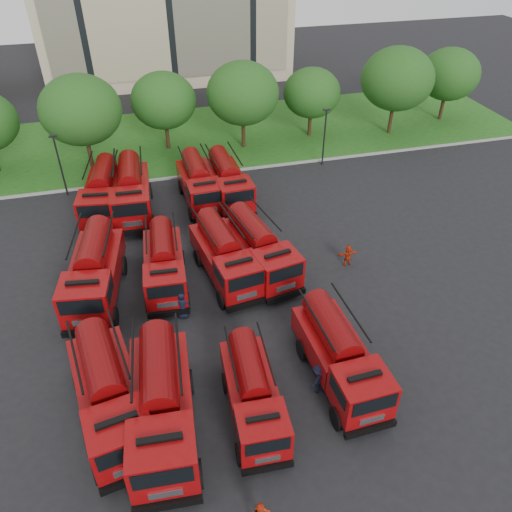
{
  "coord_description": "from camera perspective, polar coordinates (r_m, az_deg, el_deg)",
  "views": [
    {
      "loc": [
        -4.26,
        -21.04,
        20.1
      ],
      "look_at": [
        2.05,
        2.87,
        1.8
      ],
      "focal_mm": 35.0,
      "sensor_mm": 36.0,
      "label": 1
    }
  ],
  "objects": [
    {
      "name": "ground",
      "position": [
        29.41,
        -2.45,
        -6.66
      ],
      "size": [
        140.0,
        140.0,
        0.0
      ],
      "primitive_type": "plane",
      "color": "black",
      "rests_on": "ground"
    },
    {
      "name": "lawn",
      "position": [
        51.31,
        -9.07,
        13.06
      ],
      "size": [
        70.0,
        16.0,
        0.12
      ],
      "primitive_type": "cube",
      "color": "#154E14",
      "rests_on": "ground"
    },
    {
      "name": "curb",
      "position": [
        44.0,
        -7.69,
        9.08
      ],
      "size": [
        70.0,
        0.3,
        0.14
      ],
      "primitive_type": "cube",
      "color": "gray",
      "rests_on": "ground"
    },
    {
      "name": "tree_2",
      "position": [
        45.18,
        -19.41,
        15.47
      ],
      "size": [
        6.72,
        6.72,
        8.22
      ],
      "color": "#382314",
      "rests_on": "ground"
    },
    {
      "name": "tree_3",
      "position": [
        47.72,
        -10.53,
        17.07
      ],
      "size": [
        5.88,
        5.88,
        7.19
      ],
      "color": "#382314",
      "rests_on": "ground"
    },
    {
      "name": "tree_4",
      "position": [
        47.14,
        -1.52,
        18.09
      ],
      "size": [
        6.55,
        6.55,
        8.01
      ],
      "color": "#382314",
      "rests_on": "ground"
    },
    {
      "name": "tree_5",
      "position": [
        50.3,
        6.39,
        18.04
      ],
      "size": [
        5.46,
        5.46,
        6.68
      ],
      "color": "#382314",
      "rests_on": "ground"
    },
    {
      "name": "tree_6",
      "position": [
        52.0,
        15.86,
        18.9
      ],
      "size": [
        6.89,
        6.89,
        8.42
      ],
      "color": "#382314",
      "rests_on": "ground"
    },
    {
      "name": "tree_7",
      "position": [
        57.47,
        21.23,
        18.8
      ],
      "size": [
        6.05,
        6.05,
        7.39
      ],
      "color": "#382314",
      "rests_on": "ground"
    },
    {
      "name": "lamp_post_0",
      "position": [
        42.32,
        -21.54,
        9.92
      ],
      "size": [
        0.6,
        0.25,
        5.11
      ],
      "color": "black",
      "rests_on": "ground"
    },
    {
      "name": "lamp_post_1",
      "position": [
        44.97,
        7.85,
        13.67
      ],
      "size": [
        0.6,
        0.25,
        5.11
      ],
      "color": "black",
      "rests_on": "ground"
    },
    {
      "name": "fire_truck_0",
      "position": [
        24.24,
        -16.46,
        -14.84
      ],
      "size": [
        3.88,
        7.95,
        3.47
      ],
      "rotation": [
        0.0,
        0.0,
        0.17
      ],
      "color": "black",
      "rests_on": "ground"
    },
    {
      "name": "fire_truck_1",
      "position": [
        23.26,
        -10.77,
        -16.28
      ],
      "size": [
        3.38,
        8.1,
        3.6
      ],
      "rotation": [
        0.0,
        0.0,
        -0.08
      ],
      "color": "black",
      "rests_on": "ground"
    },
    {
      "name": "fire_truck_2",
      "position": [
        23.68,
        -0.35,
        -15.39
      ],
      "size": [
        2.64,
        6.52,
        2.91
      ],
      "rotation": [
        0.0,
        0.0,
        -0.06
      ],
      "color": "black",
      "rests_on": "ground"
    },
    {
      "name": "fire_truck_3",
      "position": [
        25.24,
        9.49,
        -11.13
      ],
      "size": [
        2.87,
        7.31,
        3.29
      ],
      "rotation": [
        0.0,
        0.0,
        0.04
      ],
      "color": "black",
      "rests_on": "ground"
    },
    {
      "name": "fire_truck_4",
      "position": [
        31.04,
        -18.01,
        -1.7
      ],
      "size": [
        3.84,
        8.19,
        3.59
      ],
      "rotation": [
        0.0,
        0.0,
        -0.15
      ],
      "color": "black",
      "rests_on": "ground"
    },
    {
      "name": "fire_truck_5",
      "position": [
        31.04,
        -10.46,
        -0.84
      ],
      "size": [
        2.9,
        7.04,
        3.14
      ],
      "rotation": [
        0.0,
        0.0,
        -0.07
      ],
      "color": "black",
      "rests_on": "ground"
    },
    {
      "name": "fire_truck_6",
      "position": [
        31.06,
        -3.58,
        0.06
      ],
      "size": [
        3.56,
        7.64,
        3.35
      ],
      "rotation": [
        0.0,
        0.0,
        0.14
      ],
      "color": "black",
      "rests_on": "ground"
    },
    {
      "name": "fire_truck_7",
      "position": [
        31.57,
        0.37,
        0.84
      ],
      "size": [
        3.85,
        7.75,
        3.37
      ],
      "rotation": [
        0.0,
        0.0,
        0.18
      ],
      "color": "black",
      "rests_on": "ground"
    },
    {
      "name": "fire_truck_8",
      "position": [
        39.26,
        -17.09,
        6.91
      ],
      "size": [
        3.67,
        7.88,
        3.45
      ],
      "rotation": [
        0.0,
        0.0,
        -0.14
      ],
      "color": "black",
      "rests_on": "ground"
    },
    {
      "name": "fire_truck_9",
      "position": [
        38.76,
        -14.08,
        7.2
      ],
      "size": [
        3.23,
        8.06,
        3.61
      ],
      "rotation": [
        0.0,
        0.0,
        -0.05
      ],
      "color": "black",
      "rests_on": "ground"
    },
    {
      "name": "fire_truck_10",
      "position": [
        39.35,
        -6.54,
        8.3
      ],
      "size": [
        2.86,
        7.32,
        3.29
      ],
      "rotation": [
        0.0,
        0.0,
        0.03
      ],
      "color": "black",
      "rests_on": "ground"
    },
    {
      "name": "fire_truck_11",
      "position": [
        39.31,
        -3.26,
        8.5
      ],
      "size": [
        2.91,
        7.44,
        3.35
      ],
      "rotation": [
        0.0,
        0.0,
        0.03
      ],
      "color": "black",
      "rests_on": "ground"
    },
    {
      "name": "firefighter_0",
      "position": [
        25.7,
        11.02,
        -15.95
      ],
      "size": [
        0.68,
        0.58,
        1.56
      ],
      "primitive_type": "imported",
      "rotation": [
        0.0,
        0.0,
        0.34
      ],
      "color": "#B8290E",
      "rests_on": "ground"
    },
    {
      "name": "firefighter_2",
      "position": [
        27.4,
        9.81,
        -11.4
      ],
      "size": [
        0.57,
        0.93,
        1.52
      ],
      "primitive_type": "imported",
      "rotation": [
        0.0,
        0.0,
        1.65
      ],
      "color": "#B8290E",
      "rests_on": "ground"
    },
    {
      "name": "firefighter_3",
      "position": [
        25.83,
        7.02,
        -14.99
      ],
      "size": [
        1.27,
        1.05,
        1.74
      ],
      "primitive_type": "imported",
      "rotation": [
        0.0,
        0.0,
        3.64
      ],
      "color": "black",
      "rests_on": "ground"
    },
    {
      "name": "firefighter_4",
      "position": [
        29.54,
        -8.28,
        -6.87
      ],
      "size": [
        1.09,
        0.9,
        1.91
      ],
      "primitive_type": "imported",
      "rotation": [
        0.0,
        0.0,
        2.78
      ],
      "color": "black",
      "rests_on": "ground"
    },
    {
      "name": "firefighter_5",
      "position": [
        33.61,
        10.31,
        -0.92
      ],
      "size": [
        1.37,
        0.59,
        1.48
      ],
      "primitive_type": "imported",
      "rotation": [
        0.0,
        0.0,
        3.14
      ],
      "color": "#B8290E",
      "rests_on": "ground"
    }
  ]
}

